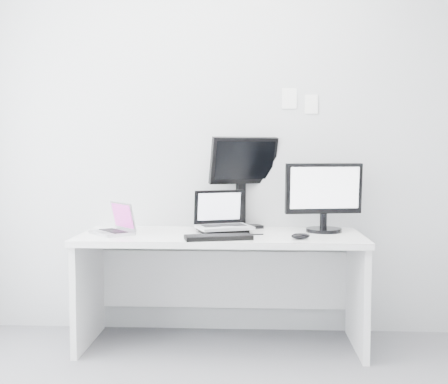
% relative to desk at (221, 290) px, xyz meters
% --- Properties ---
extents(back_wall, '(3.60, 0.00, 3.60)m').
position_rel_desk_xyz_m(back_wall, '(0.00, 0.35, 0.99)').
color(back_wall, '#B3B5B8').
rests_on(back_wall, ground).
extents(desk, '(1.80, 0.70, 0.73)m').
position_rel_desk_xyz_m(desk, '(0.00, 0.00, 0.00)').
color(desk, white).
rests_on(desk, ground).
extents(macbook, '(0.35, 0.36, 0.21)m').
position_rel_desk_xyz_m(macbook, '(-0.70, -0.04, 0.47)').
color(macbook, silver).
rests_on(macbook, desk).
extents(speaker, '(0.12, 0.12, 0.18)m').
position_rel_desk_xyz_m(speaker, '(-0.13, 0.23, 0.46)').
color(speaker, black).
rests_on(speaker, desk).
extents(dell_laptop, '(0.41, 0.37, 0.28)m').
position_rel_desk_xyz_m(dell_laptop, '(0.02, 0.04, 0.51)').
color(dell_laptop, '#A8ABAF').
rests_on(dell_laptop, desk).
extents(rear_monitor, '(0.50, 0.35, 0.64)m').
position_rel_desk_xyz_m(rear_monitor, '(0.13, 0.29, 0.69)').
color(rear_monitor, black).
rests_on(rear_monitor, desk).
extents(samsung_monitor, '(0.55, 0.33, 0.47)m').
position_rel_desk_xyz_m(samsung_monitor, '(0.67, 0.13, 0.60)').
color(samsung_monitor, black).
rests_on(samsung_monitor, desk).
extents(keyboard, '(0.42, 0.23, 0.03)m').
position_rel_desk_xyz_m(keyboard, '(-0.00, -0.24, 0.38)').
color(keyboard, black).
rests_on(keyboard, desk).
extents(mouse, '(0.13, 0.10, 0.04)m').
position_rel_desk_xyz_m(mouse, '(0.49, -0.20, 0.38)').
color(mouse, black).
rests_on(mouse, desk).
extents(wall_note_0, '(0.10, 0.00, 0.14)m').
position_rel_desk_xyz_m(wall_note_0, '(0.45, 0.34, 1.26)').
color(wall_note_0, white).
rests_on(wall_note_0, back_wall).
extents(wall_note_1, '(0.09, 0.00, 0.13)m').
position_rel_desk_xyz_m(wall_note_1, '(0.60, 0.34, 1.22)').
color(wall_note_1, white).
rests_on(wall_note_1, back_wall).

